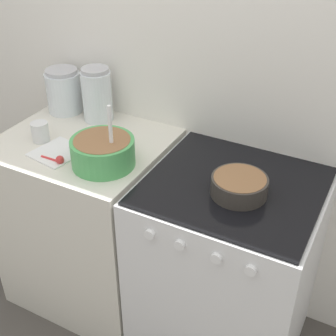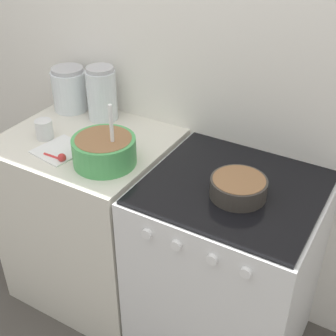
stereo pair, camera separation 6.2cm
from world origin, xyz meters
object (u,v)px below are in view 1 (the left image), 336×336
mixing_bowl (103,150)px  tin_can (40,132)px  storage_jar_left (64,94)px  baking_pan (239,185)px  storage_jar_middle (97,98)px  stove (226,270)px

mixing_bowl → tin_can: (-0.37, 0.03, -0.02)m
storage_jar_left → tin_can: storage_jar_left is taller
storage_jar_left → mixing_bowl: bearing=-35.9°
baking_pan → storage_jar_left: storage_jar_left is taller
mixing_bowl → storage_jar_middle: mixing_bowl is taller
storage_jar_middle → tin_can: bearing=-109.6°
mixing_bowl → baking_pan: 0.58m
tin_can → storage_jar_left: bearing=107.8°
stove → baking_pan: (0.04, -0.05, 0.51)m
mixing_bowl → storage_jar_left: mixing_bowl is taller
baking_pan → mixing_bowl: bearing=-173.7°
stove → storage_jar_left: 1.17m
baking_pan → storage_jar_left: bearing=165.3°
storage_jar_left → baking_pan: bearing=-14.7°
stove → baking_pan: 0.51m
baking_pan → tin_can: size_ratio=2.39×
baking_pan → storage_jar_left: size_ratio=0.97×
storage_jar_middle → stove: bearing=-15.4°
storage_jar_left → tin_can: bearing=-72.2°
storage_jar_left → storage_jar_middle: bearing=0.0°
stove → baking_pan: size_ratio=4.31×
stove → mixing_bowl: (-0.54, -0.12, 0.53)m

